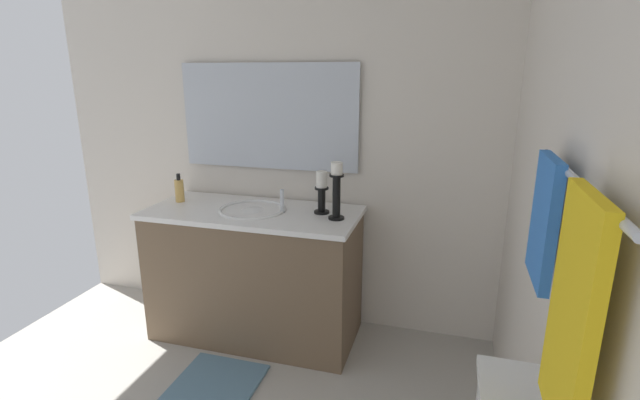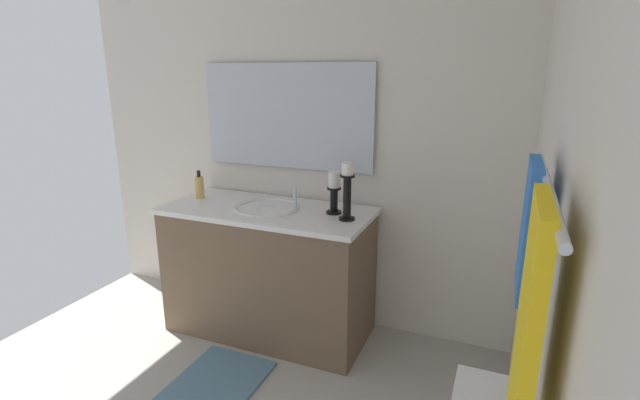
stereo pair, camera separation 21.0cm
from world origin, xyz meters
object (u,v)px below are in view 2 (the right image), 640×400
towel_center (528,329)px  bath_mat (214,386)px  mirror (286,116)px  towel_near_vanity (528,228)px  candle_holder_short (334,192)px  towel_bar (548,187)px  candle_holder_tall (347,190)px  sink_basin (267,214)px  soap_bottle (200,187)px  vanity_cabinet (269,270)px

towel_center → bath_mat: towel_center is taller
mirror → towel_near_vanity: size_ratio=3.09×
candle_holder_short → bath_mat: size_ratio=0.41×
towel_bar → bath_mat: 2.03m
candle_holder_tall → towel_center: size_ratio=0.60×
candle_holder_short → towel_near_vanity: size_ratio=0.67×
sink_basin → mirror: bearing=-179.8°
towel_center → soap_bottle: bearing=-127.4°
bath_mat → candle_holder_tall: bearing=139.3°
candle_holder_short → towel_center: towel_center is taller
sink_basin → mirror: mirror is taller
candle_holder_short → towel_center: 1.77m
soap_bottle → towel_center: size_ratio=0.33×
candle_holder_tall → towel_near_vanity: (0.97, 0.86, 0.21)m
mirror → towel_near_vanity: (1.28, 1.38, -0.15)m
sink_basin → towel_bar: size_ratio=0.49×
towel_center → towel_near_vanity: bearing=180.0°
sink_basin → bath_mat: sink_basin is taller
towel_bar → towel_center: 0.32m
vanity_cabinet → soap_bottle: bearing=-95.1°
candle_holder_short → towel_bar: towel_bar is taller
vanity_cabinet → bath_mat: 0.74m
sink_basin → towel_bar: 1.93m
towel_center → sink_basin: bearing=-135.5°
soap_bottle → sink_basin: bearing=84.9°
vanity_cabinet → mirror: size_ratio=1.11×
candle_holder_short → mirror: bearing=-118.1°
vanity_cabinet → soap_bottle: size_ratio=7.09×
sink_basin → soap_bottle: 0.53m
soap_bottle → towel_bar: size_ratio=0.22×
vanity_cabinet → mirror: (-0.28, 0.00, 0.93)m
towel_bar → towel_near_vanity: bearing=-175.0°
vanity_cabinet → towel_near_vanity: (1.00, 1.38, 0.78)m
vanity_cabinet → candle_holder_short: (-0.06, 0.41, 0.54)m
mirror → candle_holder_tall: bearing=59.7°
mirror → towel_bar: (1.48, 1.40, 0.02)m
vanity_cabinet → towel_bar: 2.08m
mirror → towel_bar: mirror is taller
sink_basin → candle_holder_tall: 0.56m
candle_holder_short → soap_bottle: candle_holder_short is taller
vanity_cabinet → sink_basin: size_ratio=3.18×
candle_holder_tall → bath_mat: (0.60, -0.52, -0.98)m
candle_holder_tall → towel_bar: bearing=36.8°
sink_basin → candle_holder_short: (-0.06, 0.41, 0.17)m
sink_basin → candle_holder_short: size_ratio=1.62×
towel_bar → vanity_cabinet: bearing=-130.6°
vanity_cabinet → towel_bar: bearing=49.4°
candle_holder_short → towel_bar: bearing=38.1°
candle_holder_tall → candle_holder_short: bearing=-127.6°
sink_basin → vanity_cabinet: bearing=-90.0°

